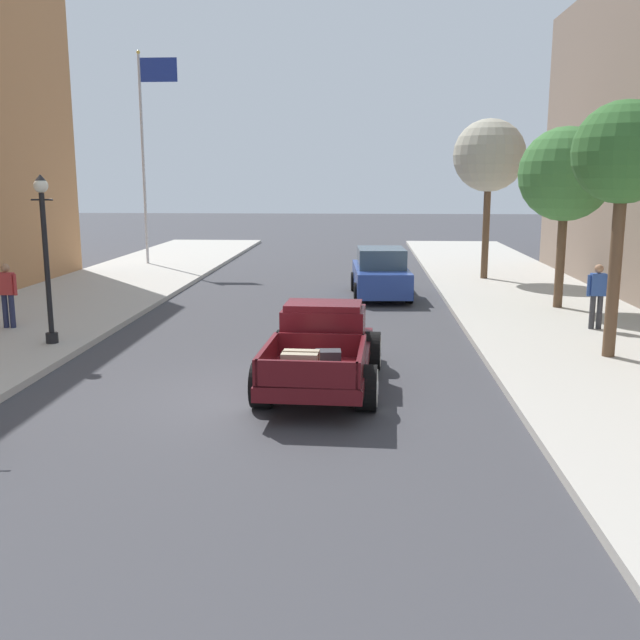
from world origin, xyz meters
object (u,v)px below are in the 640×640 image
street_tree_second (566,175)px  street_tree_third (489,156)px  pedestrian_sidewalk_right (597,293)px  street_tree_nearest (624,155)px  hotrod_truck_maroon (323,345)px  street_lamp_near (45,247)px  car_background_blue (381,274)px  pedestrian_sidewalk_left (7,292)px  flagpole (147,135)px

street_tree_second → street_tree_third: (-1.15, 6.29, 0.71)m
pedestrian_sidewalk_right → street_tree_nearest: size_ratio=0.31×
hotrod_truck_maroon → street_tree_second: (6.54, 7.98, 3.26)m
street_lamp_near → pedestrian_sidewalk_right: bearing=10.4°
pedestrian_sidewalk_right → street_tree_second: street_tree_second is taller
street_tree_nearest → street_tree_third: street_tree_third is taller
hotrod_truck_maroon → car_background_blue: bearing=82.7°
pedestrian_sidewalk_left → street_lamp_near: size_ratio=0.43×
pedestrian_sidewalk_right → flagpole: bearing=138.6°
street_lamp_near → street_tree_nearest: size_ratio=0.72×
hotrod_truck_maroon → pedestrian_sidewalk_right: (6.65, 4.83, 0.33)m
hotrod_truck_maroon → street_tree_nearest: street_tree_nearest is taller
street_tree_second → street_tree_third: 6.43m
car_background_blue → street_tree_nearest: size_ratio=0.82×
pedestrian_sidewalk_right → street_lamp_near: street_lamp_near is taller
pedestrian_sidewalk_right → hotrod_truck_maroon: bearing=-144.0°
pedestrian_sidewalk_left → street_tree_third: size_ratio=0.28×
hotrod_truck_maroon → car_background_blue: (1.34, 10.50, 0.01)m
street_lamp_near → street_tree_second: (12.99, 5.55, 1.62)m
street_tree_nearest → street_tree_second: street_tree_nearest is taller
street_tree_third → street_tree_second: bearing=-79.6°
street_lamp_near → car_background_blue: bearing=46.0°
street_lamp_near → street_tree_second: size_ratio=0.74×
pedestrian_sidewalk_left → street_tree_nearest: size_ratio=0.31×
car_background_blue → street_tree_second: 6.63m
pedestrian_sidewalk_left → street_tree_nearest: 14.85m
car_background_blue → pedestrian_sidewalk_left: 11.57m
car_background_blue → street_tree_third: size_ratio=0.74×
flagpole → street_tree_third: bearing=-16.3°
pedestrian_sidewalk_left → street_tree_nearest: (14.33, -2.14, 3.28)m
hotrod_truck_maroon → flagpole: bearing=115.5°
street_tree_second → pedestrian_sidewalk_right: bearing=-87.9°
street_tree_third → flagpole: bearing=163.7°
car_background_blue → street_tree_second: street_tree_second is taller
car_background_blue → street_tree_second: (5.20, -2.52, 3.24)m
pedestrian_sidewalk_left → street_tree_third: street_tree_third is taller
hotrod_truck_maroon → pedestrian_sidewalk_right: bearing=36.0°
street_lamp_near → street_tree_nearest: street_tree_nearest is taller
hotrod_truck_maroon → street_tree_second: 10.82m
car_background_blue → flagpole: size_ratio=0.48×
hotrod_truck_maroon → street_tree_third: bearing=69.3°
pedestrian_sidewalk_left → street_lamp_near: bearing=-41.9°
flagpole → street_tree_nearest: size_ratio=1.72×
pedestrian_sidewalk_right → flagpole: size_ratio=0.18×
street_tree_nearest → street_tree_second: 6.08m
flagpole → hotrod_truck_maroon: bearing=-64.5°
street_tree_nearest → street_tree_third: size_ratio=0.90×
hotrod_truck_maroon → pedestrian_sidewalk_left: size_ratio=3.03×
car_background_blue → street_tree_nearest: (4.71, -8.56, 3.60)m
car_background_blue → pedestrian_sidewalk_right: (5.32, -5.67, 0.32)m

